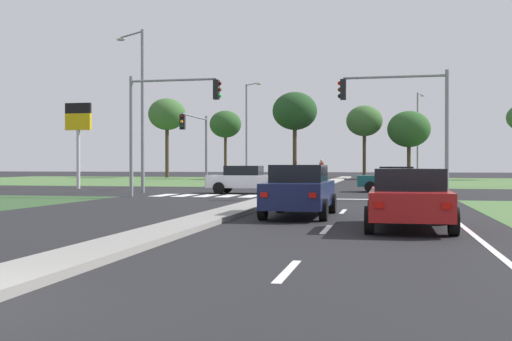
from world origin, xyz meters
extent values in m
plane|color=black|center=(0.00, 30.00, 0.00)|extent=(200.00, 200.00, 0.00)
cube|color=#476B38|center=(-25.50, 54.50, 0.00)|extent=(35.00, 35.00, 0.01)
cube|color=gray|center=(0.00, 11.00, 0.07)|extent=(1.20, 22.00, 0.14)
cube|color=#ADA89E|center=(0.00, 55.00, 0.07)|extent=(1.20, 36.00, 0.14)
cube|color=silver|center=(3.50, 3.40, 0.01)|extent=(0.14, 2.00, 0.01)
cube|color=silver|center=(3.50, 9.40, 0.01)|extent=(0.14, 2.00, 0.01)
cube|color=silver|center=(3.50, 15.40, 0.01)|extent=(0.14, 2.00, 0.01)
cube|color=silver|center=(6.85, 12.00, 0.01)|extent=(0.14, 24.00, 0.01)
cube|color=silver|center=(3.80, 23.00, 0.01)|extent=(6.40, 0.50, 0.01)
cube|color=silver|center=(-6.40, 24.80, 0.01)|extent=(0.70, 2.80, 0.01)
cube|color=silver|center=(-5.25, 24.80, 0.01)|extent=(0.70, 2.80, 0.01)
cube|color=silver|center=(-4.10, 24.80, 0.01)|extent=(0.70, 2.80, 0.01)
cube|color=silver|center=(-2.95, 24.80, 0.01)|extent=(0.70, 2.80, 0.01)
cube|color=silver|center=(-1.80, 24.80, 0.01)|extent=(0.70, 2.80, 0.01)
cube|color=silver|center=(-0.65, 24.80, 0.01)|extent=(0.70, 2.80, 0.01)
cube|color=silver|center=(0.50, 24.80, 0.01)|extent=(0.70, 2.80, 0.01)
cube|color=silver|center=(1.65, 24.80, 0.01)|extent=(0.70, 2.80, 0.01)
cube|color=#19565B|center=(5.34, 31.20, 0.64)|extent=(4.12, 1.85, 0.64)
cube|color=black|center=(5.49, 31.20, 1.22)|extent=(1.89, 1.63, 0.52)
cube|color=red|center=(7.42, 30.49, 0.71)|extent=(0.04, 0.20, 0.14)
cube|color=red|center=(7.42, 31.90, 0.71)|extent=(0.04, 0.20, 0.14)
cylinder|color=black|center=(4.02, 30.27, 0.32)|extent=(0.64, 0.22, 0.64)
cylinder|color=black|center=(4.02, 32.12, 0.32)|extent=(0.64, 0.22, 0.64)
cylinder|color=black|center=(6.66, 30.27, 0.32)|extent=(0.64, 0.22, 0.64)
cylinder|color=black|center=(6.66, 32.12, 0.32)|extent=(0.64, 0.22, 0.64)
cube|color=#161E47|center=(2.34, 13.15, 0.69)|extent=(1.74, 4.55, 0.74)
cube|color=black|center=(2.34, 13.00, 1.32)|extent=(1.53, 2.09, 0.52)
cube|color=red|center=(1.67, 10.85, 0.76)|extent=(0.20, 0.04, 0.14)
cube|color=red|center=(3.00, 10.85, 0.76)|extent=(0.20, 0.04, 0.14)
cylinder|color=black|center=(1.47, 14.60, 0.32)|extent=(0.22, 0.64, 0.64)
cylinder|color=black|center=(3.21, 14.60, 0.32)|extent=(0.22, 0.64, 0.64)
cylinder|color=black|center=(1.47, 11.69, 0.32)|extent=(0.22, 0.64, 0.64)
cylinder|color=black|center=(3.21, 11.69, 0.32)|extent=(0.22, 0.64, 0.64)
cube|color=silver|center=(-2.65, 27.72, 0.67)|extent=(4.22, 1.74, 0.70)
cube|color=black|center=(-2.80, 27.72, 1.28)|extent=(1.94, 1.54, 0.52)
cube|color=red|center=(-4.78, 28.38, 0.74)|extent=(0.04, 0.20, 0.14)
cube|color=red|center=(-4.78, 27.05, 0.74)|extent=(0.04, 0.20, 0.14)
cylinder|color=black|center=(-1.30, 28.59, 0.32)|extent=(0.64, 0.22, 0.64)
cylinder|color=black|center=(-1.30, 26.84, 0.32)|extent=(0.64, 0.22, 0.64)
cylinder|color=black|center=(-4.00, 28.59, 0.32)|extent=(0.64, 0.22, 0.64)
cylinder|color=black|center=(-4.00, 26.84, 0.32)|extent=(0.64, 0.22, 0.64)
cube|color=#A31919|center=(5.47, 10.02, 0.64)|extent=(1.84, 4.15, 0.65)
cube|color=black|center=(5.47, 9.87, 1.23)|extent=(1.62, 1.91, 0.52)
cube|color=red|center=(4.77, 7.93, 0.71)|extent=(0.20, 0.04, 0.14)
cube|color=red|center=(6.17, 7.93, 0.71)|extent=(0.20, 0.04, 0.14)
cylinder|color=black|center=(4.55, 11.35, 0.32)|extent=(0.22, 0.64, 0.64)
cylinder|color=black|center=(6.39, 11.35, 0.32)|extent=(0.22, 0.64, 0.64)
cylinder|color=black|center=(4.55, 8.69, 0.32)|extent=(0.22, 0.64, 0.64)
cylinder|color=black|center=(6.39, 8.69, 0.32)|extent=(0.22, 0.64, 0.64)
cylinder|color=gray|center=(-7.60, 36.60, 2.53)|extent=(0.18, 0.18, 5.05)
cylinder|color=gray|center=(-7.60, 33.98, 4.80)|extent=(0.12, 5.23, 0.12)
cube|color=black|center=(-7.60, 31.37, 4.28)|extent=(0.32, 0.26, 0.95)
sphere|color=#360503|center=(-7.60, 31.21, 4.58)|extent=(0.20, 0.20, 0.20)
sphere|color=orange|center=(-7.60, 31.21, 4.28)|extent=(0.20, 0.20, 0.20)
sphere|color=black|center=(-7.60, 31.21, 3.98)|extent=(0.20, 0.20, 0.20)
cylinder|color=gray|center=(7.60, 23.40, 2.93)|extent=(0.18, 0.18, 5.87)
cylinder|color=gray|center=(5.28, 23.40, 5.62)|extent=(4.65, 0.12, 0.12)
cube|color=black|center=(2.95, 23.40, 5.09)|extent=(0.26, 0.32, 0.95)
sphere|color=red|center=(2.79, 23.40, 5.39)|extent=(0.20, 0.20, 0.20)
sphere|color=#3A2405|center=(2.79, 23.40, 5.09)|extent=(0.20, 0.20, 0.20)
sphere|color=black|center=(2.79, 23.40, 4.79)|extent=(0.20, 0.20, 0.20)
cylinder|color=gray|center=(-7.60, 23.40, 3.01)|extent=(0.18, 0.18, 6.02)
cylinder|color=gray|center=(-5.39, 23.40, 5.77)|extent=(4.42, 0.12, 0.12)
cube|color=black|center=(-3.18, 23.40, 5.24)|extent=(0.26, 0.32, 0.95)
sphere|color=#360503|center=(-3.02, 23.40, 5.54)|extent=(0.20, 0.20, 0.20)
sphere|color=#3A2405|center=(-3.02, 23.40, 5.24)|extent=(0.20, 0.20, 0.20)
sphere|color=green|center=(-3.02, 23.40, 4.94)|extent=(0.20, 0.20, 0.20)
cylinder|color=gray|center=(-8.58, 27.27, 4.62)|extent=(0.20, 0.20, 9.24)
cylinder|color=gray|center=(-9.54, 27.96, 9.14)|extent=(1.98, 1.44, 0.10)
ellipsoid|color=#B2B2A8|center=(-10.50, 28.64, 9.04)|extent=(0.56, 0.28, 0.20)
cylinder|color=gray|center=(-8.58, 53.80, 4.77)|extent=(0.20, 0.20, 9.53)
cylinder|color=gray|center=(-7.80, 53.00, 9.43)|extent=(1.63, 1.67, 0.10)
ellipsoid|color=#B2B2A8|center=(-7.02, 52.19, 9.33)|extent=(0.56, 0.28, 0.20)
cylinder|color=gray|center=(8.58, 70.81, 5.13)|extent=(0.20, 0.20, 10.25)
cylinder|color=gray|center=(8.91, 71.70, 10.15)|extent=(0.76, 1.81, 0.10)
ellipsoid|color=#B2B2A8|center=(9.24, 72.58, 10.05)|extent=(0.56, 0.28, 0.20)
cylinder|color=#335184|center=(0.19, 40.56, 0.54)|extent=(0.16, 0.16, 0.79)
cylinder|color=maroon|center=(0.19, 40.56, 1.35)|extent=(0.34, 0.34, 0.83)
sphere|color=tan|center=(0.19, 40.56, 1.88)|extent=(0.23, 0.23, 0.23)
cylinder|color=silver|center=(-15.15, 32.16, 1.95)|extent=(0.24, 0.24, 3.90)
cube|color=gold|center=(-15.15, 32.16, 4.45)|extent=(1.80, 0.24, 1.10)
cube|color=black|center=(-15.15, 32.16, 5.35)|extent=(1.80, 0.24, 0.70)
cylinder|color=#423323|center=(-22.13, 68.24, 3.34)|extent=(0.46, 0.46, 6.69)
ellipsoid|color=#38602D|center=(-22.13, 68.24, 7.98)|extent=(4.70, 4.70, 4.00)
cylinder|color=#423323|center=(-13.26, 63.41, 2.64)|extent=(0.34, 0.34, 5.28)
ellipsoid|color=#285123|center=(-13.26, 63.41, 6.29)|extent=(3.66, 3.66, 3.11)
cylinder|color=#423323|center=(-5.11, 62.92, 3.12)|extent=(0.45, 0.45, 6.25)
ellipsoid|color=#1E421E|center=(-5.11, 62.92, 7.62)|extent=(4.99, 4.99, 4.24)
cylinder|color=#423323|center=(2.47, 65.73, 2.73)|extent=(0.39, 0.39, 5.47)
ellipsoid|color=#38602D|center=(2.47, 65.73, 6.60)|extent=(4.11, 4.11, 3.49)
cylinder|color=#423323|center=(7.35, 64.53, 2.12)|extent=(0.41, 0.41, 4.25)
ellipsoid|color=#285123|center=(7.35, 64.53, 5.54)|extent=(4.70, 4.70, 4.00)
camera|label=1|loc=(4.93, -5.64, 1.58)|focal=43.42mm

